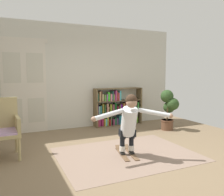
# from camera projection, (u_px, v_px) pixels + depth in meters

# --- Properties ---
(ground_plane) EXTENTS (7.20, 7.20, 0.00)m
(ground_plane) POSITION_uv_depth(u_px,v_px,m) (119.00, 156.00, 4.43)
(ground_plane) COLOR #7B654A
(back_wall) EXTENTS (6.00, 0.10, 2.90)m
(back_wall) POSITION_uv_depth(u_px,v_px,m) (78.00, 77.00, 6.63)
(back_wall) COLOR beige
(back_wall) RESTS_ON ground
(double_door) EXTENTS (1.22, 0.05, 2.45)m
(double_door) POSITION_uv_depth(u_px,v_px,m) (24.00, 86.00, 6.00)
(double_door) COLOR beige
(double_door) RESTS_ON ground
(rug) EXTENTS (2.57, 1.95, 0.01)m
(rug) POSITION_uv_depth(u_px,v_px,m) (127.00, 154.00, 4.50)
(rug) COLOR #886F5F
(rug) RESTS_ON ground
(bookshelf) EXTENTS (1.49, 0.30, 1.11)m
(bookshelf) POSITION_uv_depth(u_px,v_px,m) (116.00, 109.00, 7.00)
(bookshelf) COLOR brown
(bookshelf) RESTS_ON ground
(wicker_chair) EXTENTS (0.63, 0.63, 1.10)m
(wicker_chair) POSITION_uv_depth(u_px,v_px,m) (1.00, 127.00, 4.29)
(wicker_chair) COLOR tan
(wicker_chair) RESTS_ON ground
(potted_plant) EXTENTS (0.45, 0.50, 1.10)m
(potted_plant) POSITION_uv_depth(u_px,v_px,m) (169.00, 107.00, 6.42)
(potted_plant) COLOR brown
(potted_plant) RESTS_ON ground
(skis_pair) EXTENTS (0.42, 0.82, 0.07)m
(skis_pair) POSITION_uv_depth(u_px,v_px,m) (126.00, 153.00, 4.53)
(skis_pair) COLOR brown
(skis_pair) RESTS_ON rug
(person_skier) EXTENTS (1.46, 0.72, 1.12)m
(person_skier) POSITION_uv_depth(u_px,v_px,m) (129.00, 120.00, 4.28)
(person_skier) COLOR white
(person_skier) RESTS_ON skis_pair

